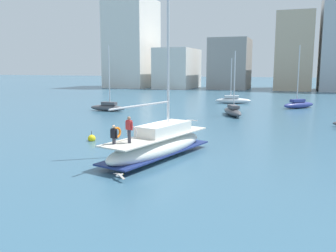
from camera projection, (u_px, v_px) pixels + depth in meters
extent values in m
plane|color=#38607A|center=(151.00, 154.00, 25.13)|extent=(400.00, 400.00, 0.00)
ellipsoid|color=white|center=(158.00, 147.00, 23.91)|extent=(4.74, 9.89, 1.40)
cube|color=navy|center=(158.00, 152.00, 23.96)|extent=(4.72, 9.72, 0.10)
cube|color=beige|center=(158.00, 136.00, 23.79)|extent=(4.43, 9.38, 0.08)
cube|color=white|center=(164.00, 129.00, 24.32)|extent=(2.71, 4.60, 0.70)
cylinder|color=silver|center=(168.00, 44.00, 23.82)|extent=(0.16, 0.16, 11.81)
cylinder|color=#B7B7BC|center=(142.00, 105.00, 22.07)|extent=(1.57, 5.60, 0.12)
cylinder|color=silver|center=(192.00, 120.00, 27.33)|extent=(0.89, 0.28, 0.06)
torus|color=orange|center=(117.00, 133.00, 22.19)|extent=(0.31, 0.71, 0.70)
cylinder|color=#33333D|center=(129.00, 136.00, 21.36)|extent=(0.20, 0.20, 0.80)
cube|color=red|center=(129.00, 125.00, 21.25)|extent=(0.36, 0.27, 0.56)
sphere|color=#9E7051|center=(129.00, 118.00, 21.19)|extent=(0.20, 0.20, 0.20)
cylinder|color=red|center=(126.00, 125.00, 21.38)|extent=(0.09, 0.09, 0.50)
cylinder|color=red|center=(132.00, 126.00, 21.14)|extent=(0.09, 0.09, 0.50)
cylinder|color=#33333D|center=(114.00, 141.00, 21.11)|extent=(0.20, 0.20, 0.35)
cube|color=black|center=(114.00, 133.00, 21.04)|extent=(0.36, 0.27, 0.56)
sphere|color=beige|center=(114.00, 127.00, 20.97)|extent=(0.20, 0.20, 0.20)
cylinder|color=black|center=(111.00, 134.00, 21.16)|extent=(0.09, 0.09, 0.50)
cylinder|color=black|center=(117.00, 135.00, 20.92)|extent=(0.09, 0.09, 0.50)
torus|color=silver|center=(132.00, 132.00, 21.52)|extent=(0.75, 0.25, 0.76)
ellipsoid|color=#4C4C51|center=(233.00, 112.00, 44.55)|extent=(3.71, 5.77, 0.93)
cube|color=#4C4C51|center=(233.00, 107.00, 44.17)|extent=(1.79, 2.46, 0.40)
cylinder|color=silver|center=(234.00, 80.00, 43.51)|extent=(0.14, 0.14, 6.83)
ellipsoid|color=#4C4C51|center=(107.00, 108.00, 49.32)|extent=(5.23, 1.37, 0.84)
cube|color=#4C4C51|center=(109.00, 103.00, 49.13)|extent=(2.10, 0.85, 0.40)
cylinder|color=silver|center=(109.00, 75.00, 48.48)|extent=(0.13, 0.13, 7.87)
ellipsoid|color=navy|center=(299.00, 105.00, 52.63)|extent=(4.84, 5.08, 0.92)
cube|color=navy|center=(298.00, 101.00, 52.39)|extent=(2.18, 2.26, 0.40)
cylinder|color=silver|center=(298.00, 74.00, 51.72)|extent=(0.14, 0.14, 8.00)
ellipsoid|color=silver|center=(233.00, 101.00, 59.38)|extent=(5.85, 2.40, 0.92)
cube|color=silver|center=(232.00, 97.00, 59.31)|extent=(2.40, 1.29, 0.40)
cylinder|color=silver|center=(231.00, 78.00, 58.86)|extent=(0.14, 0.14, 6.35)
ellipsoid|color=silver|center=(119.00, 175.00, 19.20)|extent=(0.36, 0.39, 0.16)
sphere|color=silver|center=(122.00, 174.00, 19.30)|extent=(0.11, 0.11, 0.11)
cone|color=gold|center=(123.00, 174.00, 19.34)|extent=(0.07, 0.08, 0.04)
cube|color=#9E9993|center=(116.00, 174.00, 19.46)|extent=(0.58, 0.49, 0.15)
cube|color=#9E9993|center=(121.00, 177.00, 18.94)|extent=(0.58, 0.49, 0.15)
sphere|color=yellow|center=(92.00, 139.00, 29.43)|extent=(0.63, 0.63, 0.63)
cylinder|color=black|center=(92.00, 135.00, 29.38)|extent=(0.04, 0.04, 0.60)
cube|color=silver|center=(132.00, 44.00, 106.56)|extent=(11.77, 16.07, 25.29)
cube|color=silver|center=(178.00, 68.00, 103.00)|extent=(9.61, 16.31, 10.95)
cube|color=gray|center=(230.00, 64.00, 99.60)|extent=(10.17, 12.91, 13.45)
cube|color=#C6AD8E|center=(294.00, 52.00, 95.91)|extent=(8.97, 17.22, 19.42)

